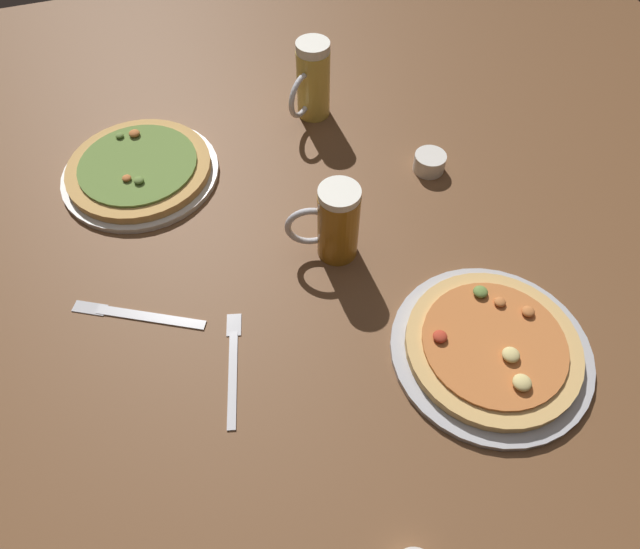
{
  "coord_description": "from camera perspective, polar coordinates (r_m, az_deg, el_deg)",
  "views": [
    {
      "loc": [
        -0.18,
        -0.55,
        0.83
      ],
      "look_at": [
        0.0,
        0.0,
        0.02
      ],
      "focal_mm": 30.73,
      "sensor_mm": 36.0,
      "label": 1
    }
  ],
  "objects": [
    {
      "name": "ramekin_sauce",
      "position": [
        1.21,
        11.33,
        11.38
      ],
      "size": [
        0.07,
        0.07,
        0.04
      ],
      "primitive_type": "cylinder",
      "color": "silver",
      "rests_on": "ground_plane"
    },
    {
      "name": "pizza_plate_far",
      "position": [
        1.24,
        -18.26,
        10.33
      ],
      "size": [
        0.33,
        0.33,
        0.05
      ],
      "color": "silver",
      "rests_on": "ground_plane"
    },
    {
      "name": "beer_mug_amber",
      "position": [
        1.3,
        -0.84,
        19.45
      ],
      "size": [
        0.12,
        0.11,
        0.18
      ],
      "color": "gold",
      "rests_on": "ground_plane"
    },
    {
      "name": "ground_plane",
      "position": [
        1.02,
        0.0,
        -1.15
      ],
      "size": [
        2.4,
        2.4,
        0.03
      ],
      "primitive_type": "cube",
      "color": "brown"
    },
    {
      "name": "pizza_plate_near",
      "position": [
        0.96,
        17.47,
        -7.28
      ],
      "size": [
        0.34,
        0.34,
        0.05
      ],
      "color": "#B2B2B7",
      "rests_on": "ground_plane"
    },
    {
      "name": "beer_mug_dark",
      "position": [
        0.99,
        1.61,
        5.37
      ],
      "size": [
        0.13,
        0.08,
        0.16
      ],
      "color": "#9E6619",
      "rests_on": "ground_plane"
    },
    {
      "name": "knife_right",
      "position": [
        1.02,
        -18.48,
        -4.01
      ],
      "size": [
        0.22,
        0.13,
        0.01
      ],
      "color": "silver",
      "rests_on": "ground_plane"
    },
    {
      "name": "fork_left",
      "position": [
        0.93,
        -9.06,
        -9.24
      ],
      "size": [
        0.07,
        0.21,
        0.01
      ],
      "color": "silver",
      "rests_on": "ground_plane"
    }
  ]
}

